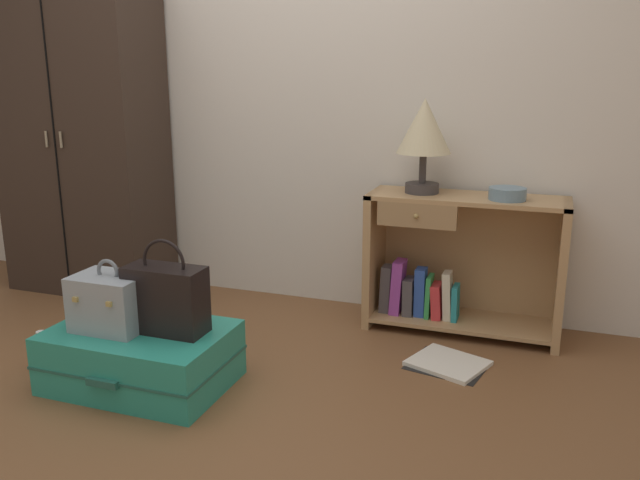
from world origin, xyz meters
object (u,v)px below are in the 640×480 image
object	(u,v)px
suitcase_large	(141,357)
bottle	(43,350)
wardrobe	(82,136)
bookshelf	(455,265)
train_case	(110,302)
table_lamp	(424,131)
open_book_on_floor	(448,364)
bowl	(507,194)
handbag	(166,298)

from	to	relation	value
suitcase_large	bottle	size ratio (longest dim) A/B	4.39
wardrobe	bottle	world-z (taller)	wardrobe
wardrobe	bottle	bearing A→B (deg)	-62.89
bookshelf	suitcase_large	bearing A→B (deg)	-136.89
wardrobe	suitcase_large	bearing A→B (deg)	-44.19
bookshelf	train_case	bearing A→B (deg)	-138.65
table_lamp	open_book_on_floor	distance (m)	1.13
wardrobe	train_case	world-z (taller)	wardrobe
suitcase_large	train_case	bearing A→B (deg)	-163.90
train_case	bookshelf	bearing A→B (deg)	41.35
table_lamp	bowl	bearing A→B (deg)	-6.01
bottle	table_lamp	bearing A→B (deg)	35.94
table_lamp	train_case	distance (m)	1.68
wardrobe	handbag	xyz separation A→B (m)	(1.18, -1.00, -0.54)
bowl	open_book_on_floor	size ratio (longest dim) A/B	0.45
wardrobe	suitcase_large	size ratio (longest dim) A/B	2.49
train_case	open_book_on_floor	xyz separation A→B (m)	(1.32, 0.66, -0.36)
bookshelf	handbag	distance (m)	1.48
train_case	handbag	xyz separation A→B (m)	(0.24, 0.05, 0.03)
bookshelf	open_book_on_floor	world-z (taller)	bookshelf
train_case	handbag	bearing A→B (deg)	12.77
wardrobe	train_case	distance (m)	1.52
wardrobe	open_book_on_floor	distance (m)	2.48
bottle	open_book_on_floor	bearing A→B (deg)	20.03
suitcase_large	handbag	world-z (taller)	handbag
table_lamp	suitcase_large	world-z (taller)	table_lamp
wardrobe	bottle	xyz separation A→B (m)	(0.53, -1.03, -0.86)
bookshelf	bottle	distance (m)	2.02
table_lamp	handbag	size ratio (longest dim) A/B	1.18
bookshelf	open_book_on_floor	distance (m)	0.57
suitcase_large	train_case	world-z (taller)	train_case
train_case	handbag	world-z (taller)	handbag
wardrobe	train_case	bearing A→B (deg)	-48.21
suitcase_large	train_case	distance (m)	0.27
bottle	open_book_on_floor	distance (m)	1.85
train_case	open_book_on_floor	size ratio (longest dim) A/B	0.78
bookshelf	open_book_on_floor	size ratio (longest dim) A/B	2.47
train_case	bottle	size ratio (longest dim) A/B	1.78
bookshelf	train_case	distance (m)	1.69
suitcase_large	bottle	distance (m)	0.53
wardrobe	table_lamp	bearing A→B (deg)	1.53
table_lamp	suitcase_large	xyz separation A→B (m)	(-0.97, -1.08, -0.90)
bottle	suitcase_large	bearing A→B (deg)	0.93
wardrobe	bottle	size ratio (longest dim) A/B	10.94
bottle	open_book_on_floor	size ratio (longest dim) A/B	0.43
suitcase_large	train_case	xyz separation A→B (m)	(-0.11, -0.03, 0.24)
wardrobe	suitcase_large	xyz separation A→B (m)	(1.05, -1.02, -0.81)
wardrobe	bookshelf	world-z (taller)	wardrobe
suitcase_large	table_lamp	bearing A→B (deg)	47.89
suitcase_large	bottle	world-z (taller)	suitcase_large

